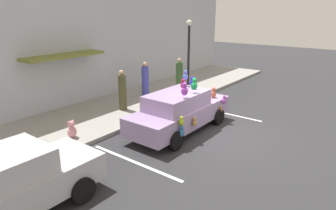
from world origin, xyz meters
name	(u,v)px	position (x,y,z in m)	size (l,w,h in m)	color
ground_plane	(219,134)	(0.00, 0.00, 0.00)	(60.00, 60.00, 0.00)	#2D2D30
sidewalk	(124,106)	(0.00, 5.00, 0.07)	(24.00, 4.00, 0.15)	gray
storefront_building	(90,37)	(-0.02, 7.14, 3.19)	(24.00, 1.25, 6.40)	#B2B7C1
parking_stripe_front	(223,113)	(2.22, 1.00, 0.00)	(0.12, 3.60, 0.01)	silver
parking_stripe_rear	(135,162)	(-3.49, 1.00, 0.00)	(0.12, 3.60, 0.01)	silver
plush_covered_car	(180,111)	(-0.65, 1.34, 0.80)	(4.67, 1.96, 2.19)	#A388B6
parked_sedan_behind	(6,186)	(-6.99, 1.45, 0.79)	(4.12, 1.88, 1.54)	#B7B7BC
teddy_bear_on_sidewalk	(72,130)	(-3.74, 3.74, 0.44)	(0.33, 0.28, 0.64)	pink
street_lamp_post	(189,51)	(3.10, 3.50, 2.49)	(0.28, 0.28, 3.81)	black
pedestrian_near_shopfront	(179,76)	(3.79, 4.55, 0.97)	(0.39, 0.39, 1.78)	#37582F
pedestrian_walking_past	(145,80)	(1.85, 5.31, 0.97)	(0.36, 0.36, 1.76)	#4547B1
pedestrian_by_lamp	(122,92)	(-0.49, 4.57, 0.98)	(0.35, 0.35, 1.80)	#484729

